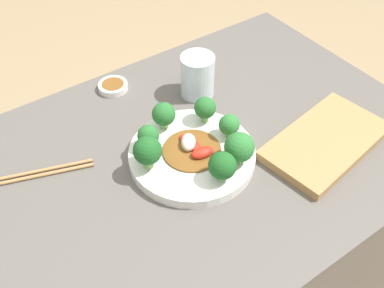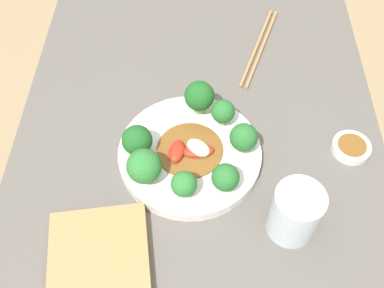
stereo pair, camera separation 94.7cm
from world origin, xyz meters
The scene contains 14 objects.
ground_plane centered at (0.00, 0.00, 0.00)m, with size 8.00×8.00×0.00m, color #9E8460.
table centered at (0.00, 0.00, 0.36)m, with size 1.06×0.68×0.72m.
plate centered at (0.01, -0.01, 0.73)m, with size 0.25×0.25×0.02m.
broccoli_northeast centered at (0.09, 0.04, 0.78)m, with size 0.05×0.05×0.06m.
broccoli_southeast centered at (0.07, -0.09, 0.78)m, with size 0.06×0.06×0.07m.
broccoli_south centered at (0.02, -0.10, 0.78)m, with size 0.05×0.05×0.06m.
broccoli_northwest centered at (-0.05, 0.04, 0.78)m, with size 0.04×0.04×0.05m.
broccoli_north centered at (0.01, 0.08, 0.78)m, with size 0.05×0.05×0.06m.
broccoli_west centered at (-0.08, 0.00, 0.79)m, with size 0.05×0.05×0.07m.
broccoli_east centered at (0.10, -0.02, 0.77)m, with size 0.04×0.04×0.05m.
stirfry_center centered at (0.02, -0.01, 0.75)m, with size 0.12×0.12×0.02m.
drinking_glass centered at (0.14, 0.15, 0.77)m, with size 0.08×0.08×0.10m.
chopsticks centered at (-0.27, 0.13, 0.73)m, with size 0.24×0.10×0.01m.
sauce_dish centered at (-0.01, 0.28, 0.73)m, with size 0.07×0.07×0.02m.
Camera 2 is at (0.46, -0.00, 1.39)m, focal length 42.00 mm.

